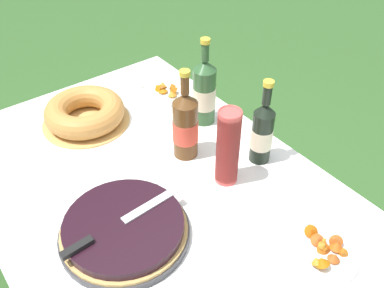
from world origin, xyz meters
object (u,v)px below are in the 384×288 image
object	(u,v)px
berry_tart	(124,229)
serving_knife	(114,226)
juice_bottle_red	(262,132)
cider_bottle_amber	(185,125)
snack_plate_near	(163,92)
cider_bottle_green	(204,92)
cup_stack	(228,148)
bundt_cake	(85,112)
snack_plate_left	(322,250)

from	to	relation	value
berry_tart	serving_knife	xyz separation A→B (m)	(0.00, -0.03, 0.04)
berry_tart	juice_bottle_red	bearing A→B (deg)	91.00
cider_bottle_amber	snack_plate_near	size ratio (longest dim) A/B	1.58
juice_bottle_red	cider_bottle_green	bearing A→B (deg)	-177.52
cider_bottle_amber	cup_stack	bearing A→B (deg)	8.43
bundt_cake	cider_bottle_green	distance (m)	0.45
cider_bottle_green	cider_bottle_amber	distance (m)	0.20
snack_plate_near	snack_plate_left	xyz separation A→B (m)	(0.91, -0.10, 0.00)
bundt_cake	cider_bottle_amber	bearing A→B (deg)	27.26
cup_stack	cider_bottle_green	xyz separation A→B (m)	(-0.30, 0.14, -0.01)
juice_bottle_red	snack_plate_left	xyz separation A→B (m)	(0.38, -0.14, -0.10)
snack_plate_left	berry_tart	bearing A→B (deg)	-133.69
cup_stack	snack_plate_near	world-z (taller)	cup_stack
berry_tart	juice_bottle_red	size ratio (longest dim) A/B	1.20
juice_bottle_red	snack_plate_near	xyz separation A→B (m)	(-0.53, -0.03, -0.10)
serving_knife	cider_bottle_amber	bearing A→B (deg)	22.69
snack_plate_left	cider_bottle_amber	bearing A→B (deg)	-175.38
cider_bottle_amber	snack_plate_left	xyz separation A→B (m)	(0.56, 0.05, -0.11)
bundt_cake	snack_plate_left	world-z (taller)	bundt_cake
bundt_cake	snack_plate_left	bearing A→B (deg)	14.29
cider_bottle_green	cup_stack	bearing A→B (deg)	-25.85
bundt_cake	cider_bottle_green	size ratio (longest dim) A/B	0.98
snack_plate_near	snack_plate_left	distance (m)	0.92
berry_tart	cider_bottle_green	xyz separation A→B (m)	(-0.30, 0.52, 0.10)
juice_bottle_red	snack_plate_left	bearing A→B (deg)	-19.63
serving_knife	berry_tart	bearing A→B (deg)	-0.00
cider_bottle_amber	juice_bottle_red	xyz separation A→B (m)	(0.17, 0.18, -0.01)
berry_tart	bundt_cake	size ratio (longest dim) A/B	1.13
serving_knife	juice_bottle_red	xyz separation A→B (m)	(-0.01, 0.56, 0.05)
cup_stack	snack_plate_left	xyz separation A→B (m)	(0.38, 0.02, -0.12)
bundt_cake	cup_stack	world-z (taller)	cup_stack
berry_tart	snack_plate_near	world-z (taller)	berry_tart
berry_tart	cup_stack	distance (m)	0.39
serving_knife	snack_plate_left	xyz separation A→B (m)	(0.37, 0.42, -0.05)
cider_bottle_green	juice_bottle_red	world-z (taller)	cider_bottle_green
berry_tart	snack_plate_near	xyz separation A→B (m)	(-0.54, 0.50, -0.02)
juice_bottle_red	snack_plate_near	size ratio (longest dim) A/B	1.49
serving_knife	juice_bottle_red	bearing A→B (deg)	-2.20
juice_bottle_red	serving_knife	bearing A→B (deg)	-88.88
bundt_cake	juice_bottle_red	size ratio (longest dim) A/B	1.07
serving_knife	juice_bottle_red	size ratio (longest dim) A/B	1.23
snack_plate_near	bundt_cake	bearing A→B (deg)	-92.98
bundt_cake	snack_plate_left	xyz separation A→B (m)	(0.93, 0.24, -0.03)
berry_tart	cider_bottle_amber	xyz separation A→B (m)	(-0.18, 0.35, 0.09)
cup_stack	snack_plate_left	size ratio (longest dim) A/B	1.30
cider_bottle_green	cider_bottle_amber	xyz separation A→B (m)	(0.11, -0.17, -0.00)
cup_stack	cider_bottle_green	bearing A→B (deg)	154.15
serving_knife	bundt_cake	size ratio (longest dim) A/B	1.15
berry_tart	snack_plate_left	distance (m)	0.54
cup_stack	snack_plate_near	distance (m)	0.56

